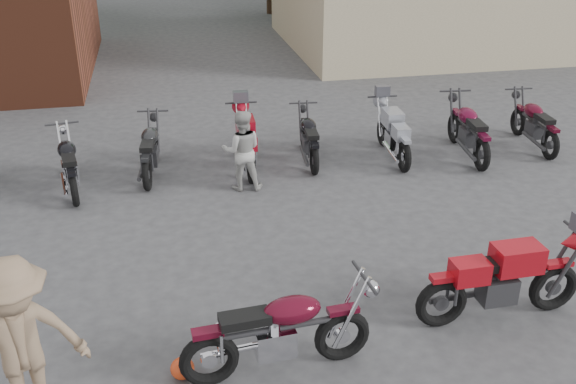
{
  "coord_description": "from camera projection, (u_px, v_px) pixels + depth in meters",
  "views": [
    {
      "loc": [
        -1.09,
        -6.35,
        5.04
      ],
      "look_at": [
        0.67,
        2.14,
        0.9
      ],
      "focal_mm": 40.0,
      "sensor_mm": 36.0,
      "label": 1
    }
  ],
  "objects": [
    {
      "name": "sportbike",
      "position": [
        505.0,
        276.0,
        8.03
      ],
      "size": [
        2.17,
        0.75,
        1.25
      ],
      "primitive_type": null,
      "rotation": [
        0.0,
        0.0,
        0.02
      ],
      "color": "#AD0E18",
      "rests_on": "ground"
    },
    {
      "name": "row_bike_7",
      "position": [
        469.0,
        127.0,
        13.04
      ],
      "size": [
        0.91,
        2.18,
        1.23
      ],
      "primitive_type": null,
      "rotation": [
        0.0,
        0.0,
        1.47
      ],
      "color": "#560A25",
      "rests_on": "ground"
    },
    {
      "name": "helmet",
      "position": [
        182.0,
        368.0,
        7.23
      ],
      "size": [
        0.31,
        0.31,
        0.25
      ],
      "primitive_type": "ellipsoid",
      "rotation": [
        0.0,
        0.0,
        -0.15
      ],
      "color": "red",
      "rests_on": "ground"
    },
    {
      "name": "vintage_motorcycle",
      "position": [
        281.0,
        327.0,
        7.12
      ],
      "size": [
        2.19,
        0.86,
        1.24
      ],
      "primitive_type": null,
      "rotation": [
        0.0,
        0.0,
        0.07
      ],
      "color": "#4F091A",
      "rests_on": "ground"
    },
    {
      "name": "person_tan",
      "position": [
        21.0,
        346.0,
        6.27
      ],
      "size": [
        1.43,
        1.09,
        1.95
      ],
      "primitive_type": "imported",
      "rotation": [
        0.0,
        0.0,
        0.33
      ],
      "color": "#8B7056",
      "rests_on": "ground"
    },
    {
      "name": "row_bike_2",
      "position": [
        69.0,
        161.0,
        11.57
      ],
      "size": [
        0.95,
        2.0,
        1.12
      ],
      "primitive_type": null,
      "rotation": [
        0.0,
        0.0,
        1.74
      ],
      "color": "black",
      "rests_on": "ground"
    },
    {
      "name": "row_bike_3",
      "position": [
        150.0,
        147.0,
        12.2
      ],
      "size": [
        0.85,
        1.99,
        1.12
      ],
      "primitive_type": null,
      "rotation": [
        0.0,
        0.0,
        1.46
      ],
      "color": "black",
      "rests_on": "ground"
    },
    {
      "name": "row_bike_4",
      "position": [
        246.0,
        139.0,
        12.48
      ],
      "size": [
        0.75,
        2.05,
        1.18
      ],
      "primitive_type": null,
      "rotation": [
        0.0,
        0.0,
        1.53
      ],
      "color": "#A70D20",
      "rests_on": "ground"
    },
    {
      "name": "row_bike_6",
      "position": [
        393.0,
        131.0,
        12.96
      ],
      "size": [
        0.76,
        2.02,
        1.15
      ],
      "primitive_type": null,
      "rotation": [
        0.0,
        0.0,
        1.52
      ],
      "color": "#979BA5",
      "rests_on": "ground"
    },
    {
      "name": "row_bike_5",
      "position": [
        309.0,
        136.0,
        12.81
      ],
      "size": [
        0.76,
        1.9,
        1.08
      ],
      "primitive_type": null,
      "rotation": [
        0.0,
        0.0,
        1.49
      ],
      "color": "black",
      "rests_on": "ground"
    },
    {
      "name": "person_light",
      "position": [
        242.0,
        150.0,
        11.52
      ],
      "size": [
        0.78,
        0.64,
        1.49
      ],
      "primitive_type": "imported",
      "rotation": [
        0.0,
        0.0,
        3.03
      ],
      "color": "#AFAEAB",
      "rests_on": "ground"
    },
    {
      "name": "row_bike_8",
      "position": [
        535.0,
        121.0,
        13.52
      ],
      "size": [
        0.78,
        2.0,
        1.14
      ],
      "primitive_type": null,
      "rotation": [
        0.0,
        0.0,
        1.5
      ],
      "color": "#49091A",
      "rests_on": "ground"
    },
    {
      "name": "ground",
      "position": [
        270.0,
        334.0,
        7.98
      ],
      "size": [
        90.0,
        90.0,
        0.0
      ],
      "primitive_type": "plane",
      "color": "#3A3A3D"
    }
  ]
}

